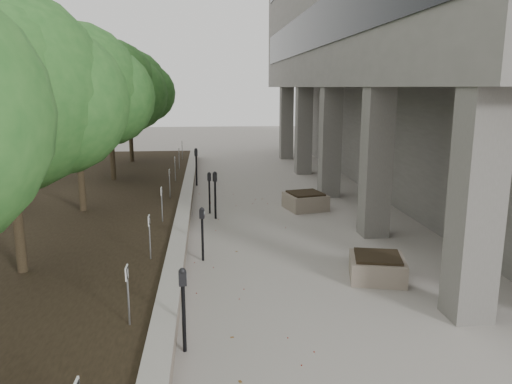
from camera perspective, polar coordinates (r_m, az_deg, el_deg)
ground at (r=7.86m, az=3.35°, el=-18.52°), size 90.00×90.00×0.00m
retaining_wall at (r=16.13m, az=-8.13°, el=-1.51°), size 0.39×26.00×0.50m
planting_bed at (r=16.72m, az=-20.82°, el=-1.89°), size 7.00×26.00×0.40m
crabapple_tree_2 at (r=10.39m, az=-26.67°, el=5.95°), size 4.60×4.00×5.44m
crabapple_tree_3 at (r=15.16m, az=-20.03°, el=8.01°), size 4.60×4.00×5.44m
crabapple_tree_4 at (r=20.04m, az=-16.56°, el=9.04°), size 4.60×4.00×5.44m
crabapple_tree_5 at (r=24.97m, az=-14.45°, el=9.65°), size 4.60×4.00×5.44m
parking_sign_2 at (r=7.92m, az=-14.57°, el=-11.52°), size 0.04×0.22×0.96m
parking_sign_3 at (r=10.72m, az=-12.19°, el=-5.15°), size 0.04×0.22×0.96m
parking_sign_4 at (r=13.60m, az=-10.83°, el=-1.43°), size 0.04×0.22×0.96m
parking_sign_5 at (r=16.52m, az=-9.95°, el=0.98°), size 0.04×0.22×0.96m
parking_sign_6 at (r=19.47m, az=-9.33°, el=2.66°), size 0.04×0.22×0.96m
parking_sign_7 at (r=22.43m, az=-8.88°, el=3.90°), size 0.04×0.22×0.96m
parking_sign_8 at (r=25.40m, az=-8.53°, el=4.84°), size 0.04×0.22×0.96m
parking_meter_1 at (r=7.76m, az=-8.37°, el=-13.36°), size 0.15×0.11×1.36m
parking_meter_2 at (r=11.57m, az=-6.21°, el=-4.86°), size 0.15×0.12×1.29m
parking_meter_3 at (r=15.18m, az=-4.74°, el=-0.38°), size 0.17×0.14×1.49m
parking_meter_4 at (r=15.85m, az=-5.40°, el=-0.10°), size 0.14×0.11×1.36m
parking_meter_5 at (r=20.45m, az=-6.92°, el=2.90°), size 0.16×0.12×1.56m
planter_front at (r=10.86m, az=13.82°, el=-8.42°), size 1.36×1.36×0.52m
planter_back at (r=16.53m, az=5.72°, el=-0.99°), size 1.47×1.47×0.57m
berry_scatter at (r=12.38m, az=-0.77°, el=-6.73°), size 3.30×14.10×0.02m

